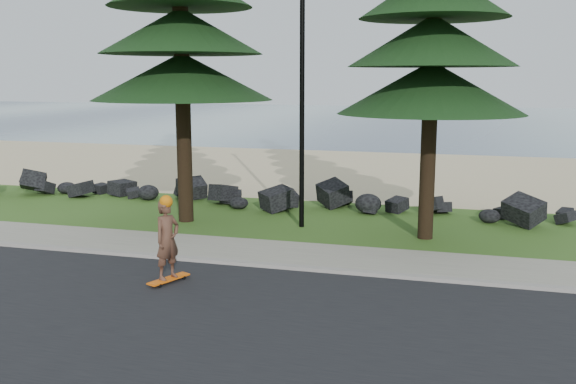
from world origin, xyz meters
name	(u,v)px	position (x,y,z in m)	size (l,w,h in m)	color
ground	(269,256)	(0.00, 0.00, 0.00)	(160.00, 160.00, 0.00)	#385D1D
road	(192,325)	(0.00, -4.50, 0.01)	(160.00, 7.00, 0.02)	black
kerb	(257,265)	(0.00, -0.90, 0.05)	(160.00, 0.20, 0.10)	gray
sidewalk	(271,252)	(0.00, 0.20, 0.04)	(160.00, 2.00, 0.08)	slate
beach_sand	(363,171)	(0.00, 14.50, 0.01)	(160.00, 15.00, 0.01)	#D1BE8B
ocean	(420,120)	(0.00, 51.00, 0.00)	(160.00, 58.00, 0.01)	#354B66
seawall_boulders	(320,210)	(0.00, 5.60, 0.00)	(60.00, 2.40, 1.10)	black
lamp_post	(302,80)	(0.00, 3.20, 4.13)	(0.25, 0.14, 8.14)	black
skateboarder	(167,240)	(-1.39, -2.51, 0.93)	(0.60, 1.01, 1.85)	orange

